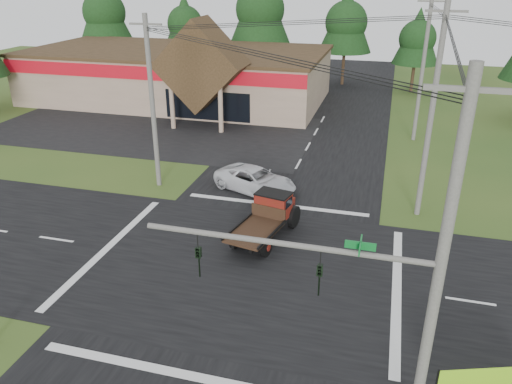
% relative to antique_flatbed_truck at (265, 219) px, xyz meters
% --- Properties ---
extents(ground, '(120.00, 120.00, 0.00)m').
position_rel_antique_flatbed_truck_xyz_m(ground, '(-0.31, -2.98, -1.10)').
color(ground, '#2D4E1C').
rests_on(ground, ground).
extents(road_ns, '(12.00, 120.00, 0.02)m').
position_rel_antique_flatbed_truck_xyz_m(road_ns, '(-0.31, -2.98, -1.09)').
color(road_ns, black).
rests_on(road_ns, ground).
extents(road_ew, '(120.00, 12.00, 0.02)m').
position_rel_antique_flatbed_truck_xyz_m(road_ew, '(-0.31, -2.98, -1.09)').
color(road_ew, black).
rests_on(road_ew, ground).
extents(parking_apron, '(28.00, 14.00, 0.02)m').
position_rel_antique_flatbed_truck_xyz_m(parking_apron, '(-14.31, 16.02, -1.08)').
color(parking_apron, black).
rests_on(parking_apron, ground).
extents(cvs_building, '(30.40, 18.20, 9.19)m').
position_rel_antique_flatbed_truck_xyz_m(cvs_building, '(-16.01, 26.59, 1.68)').
color(cvs_building, gray).
rests_on(cvs_building, ground).
extents(traffic_signal_mast, '(8.12, 0.24, 7.00)m').
position_rel_antique_flatbed_truck_xyz_m(traffic_signal_mast, '(5.51, -10.48, 3.33)').
color(traffic_signal_mast, '#595651').
rests_on(traffic_signal_mast, ground).
extents(utility_pole_nr, '(2.00, 0.30, 11.00)m').
position_rel_antique_flatbed_truck_xyz_m(utility_pole_nr, '(7.19, -10.48, 4.54)').
color(utility_pole_nr, '#595651').
rests_on(utility_pole_nr, ground).
extents(utility_pole_nw, '(2.00, 0.30, 10.50)m').
position_rel_antique_flatbed_truck_xyz_m(utility_pole_nw, '(-8.31, 5.02, 4.29)').
color(utility_pole_nw, '#595651').
rests_on(utility_pole_nw, ground).
extents(utility_pole_ne, '(2.00, 0.30, 11.50)m').
position_rel_antique_flatbed_truck_xyz_m(utility_pole_ne, '(7.69, 5.02, 4.79)').
color(utility_pole_ne, '#595651').
rests_on(utility_pole_ne, ground).
extents(utility_pole_n, '(2.00, 0.30, 11.20)m').
position_rel_antique_flatbed_truck_xyz_m(utility_pole_n, '(7.69, 19.02, 4.64)').
color(utility_pole_n, '#595651').
rests_on(utility_pole_n, ground).
extents(tree_row_a, '(6.72, 6.72, 12.12)m').
position_rel_antique_flatbed_truck_xyz_m(tree_row_a, '(-30.31, 37.02, 6.95)').
color(tree_row_a, '#332316').
rests_on(tree_row_a, ground).
extents(tree_row_b, '(5.60, 5.60, 10.10)m').
position_rel_antique_flatbed_truck_xyz_m(tree_row_b, '(-20.31, 39.02, 5.61)').
color(tree_row_b, '#332316').
rests_on(tree_row_b, ground).
extents(tree_row_c, '(7.28, 7.28, 13.13)m').
position_rel_antique_flatbed_truck_xyz_m(tree_row_c, '(-10.31, 38.02, 7.62)').
color(tree_row_c, '#332316').
rests_on(tree_row_c, ground).
extents(tree_row_d, '(6.16, 6.16, 11.11)m').
position_rel_antique_flatbed_truck_xyz_m(tree_row_d, '(-0.31, 39.02, 6.28)').
color(tree_row_d, '#332316').
rests_on(tree_row_d, ground).
extents(tree_row_e, '(5.04, 5.04, 9.09)m').
position_rel_antique_flatbed_truck_xyz_m(tree_row_e, '(7.69, 37.02, 4.93)').
color(tree_row_e, '#332316').
rests_on(tree_row_e, ground).
extents(antique_flatbed_truck, '(3.04, 5.55, 2.20)m').
position_rel_antique_flatbed_truck_xyz_m(antique_flatbed_truck, '(0.00, 0.00, 0.00)').
color(antique_flatbed_truck, '#5E1B0D').
rests_on(antique_flatbed_truck, ground).
extents(roadside_banner, '(3.50, 1.31, 1.25)m').
position_rel_antique_flatbed_truck_xyz_m(roadside_banner, '(9.62, -8.26, -0.47)').
color(roadside_banner, '#85CC1B').
rests_on(roadside_banner, ground).
extents(white_pickup, '(5.87, 4.34, 1.48)m').
position_rel_antique_flatbed_truck_xyz_m(white_pickup, '(-2.04, 5.68, -0.36)').
color(white_pickup, silver).
rests_on(white_pickup, ground).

